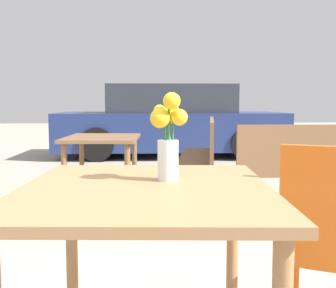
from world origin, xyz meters
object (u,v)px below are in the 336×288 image
Objects in this scene: table_front at (146,217)px; bench_far at (323,172)px; flower_vase at (168,138)px; bench_middle at (203,155)px; parked_car at (170,122)px; table_back at (102,149)px.

bench_far is (1.48, 1.95, -0.19)m from table_front.
flower_vase is at bearing 49.27° from table_front.
bench_middle is 3.74m from parked_car.
table_front is at bearing -102.17° from bench_middle.
parked_car is at bearing 85.79° from flower_vase.
bench_far is 4.94m from parked_car.
table_back is 4.32m from parked_car.
bench_middle is at bearing 126.31° from bench_far.
flower_vase is 3.06m from bench_middle.
table_front is at bearing -94.83° from parked_car.
flower_vase is 0.35× the size of table_back.
flower_vase is 0.07× the size of parked_car.
parked_car is at bearing 91.33° from bench_middle.
flower_vase is 2.55m from table_back.
bench_far is 1.96m from table_back.
table_front is 0.58× the size of bench_middle.
parked_car reaches higher than bench_far.
table_front is at bearing -127.16° from bench_far.
table_front is at bearing -130.73° from flower_vase.
parked_car is (0.58, 6.80, -0.00)m from table_front.
flower_vase reaches higher than table_front.
flower_vase is at bearing -79.70° from table_back.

